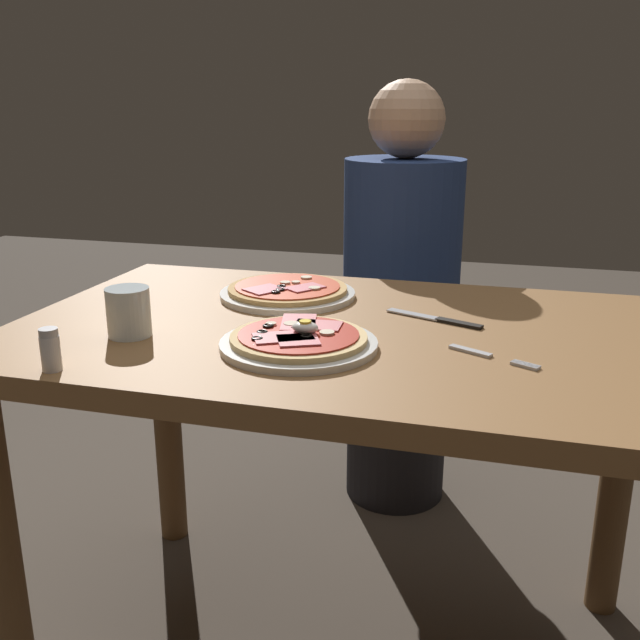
% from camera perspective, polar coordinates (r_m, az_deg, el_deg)
% --- Properties ---
extents(dining_table, '(1.21, 0.75, 0.73)m').
position_cam_1_polar(dining_table, '(1.35, 1.89, -5.38)').
color(dining_table, olive).
rests_on(dining_table, ground).
extents(pizza_foreground, '(0.26, 0.26, 0.05)m').
position_cam_1_polar(pizza_foreground, '(1.19, -1.71, -1.64)').
color(pizza_foreground, white).
rests_on(pizza_foreground, dining_table).
extents(pizza_across_left, '(0.28, 0.28, 0.03)m').
position_cam_1_polar(pizza_across_left, '(1.50, -2.59, 2.27)').
color(pizza_across_left, white).
rests_on(pizza_across_left, dining_table).
extents(water_glass_near, '(0.08, 0.08, 0.09)m').
position_cam_1_polar(water_glass_near, '(1.29, -14.95, 0.39)').
color(water_glass_near, silver).
rests_on(water_glass_near, dining_table).
extents(fork, '(0.15, 0.08, 0.00)m').
position_cam_1_polar(fork, '(1.18, 13.03, -2.72)').
color(fork, silver).
rests_on(fork, dining_table).
extents(knife, '(0.19, 0.09, 0.01)m').
position_cam_1_polar(knife, '(1.35, 9.52, 0.03)').
color(knife, silver).
rests_on(knife, dining_table).
extents(salt_shaker, '(0.03, 0.03, 0.07)m').
position_cam_1_polar(salt_shaker, '(1.16, -20.64, -2.24)').
color(salt_shaker, white).
rests_on(salt_shaker, dining_table).
extents(diner_person, '(0.32, 0.32, 1.18)m').
position_cam_1_polar(diner_person, '(2.01, 6.38, 0.65)').
color(diner_person, black).
rests_on(diner_person, ground).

